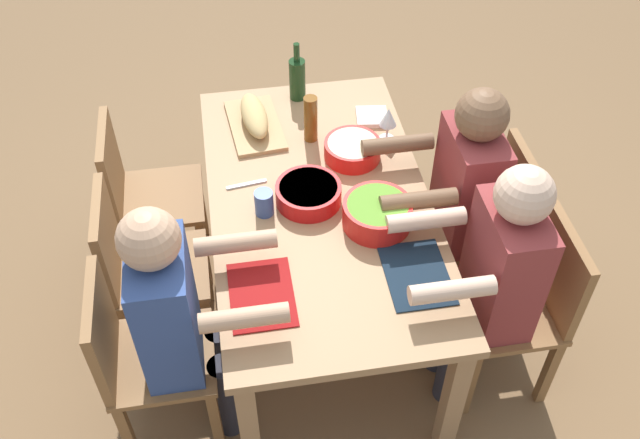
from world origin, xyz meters
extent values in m
plane|color=brown|center=(0.00, 0.00, 0.00)|extent=(8.00, 8.00, 0.00)
cube|color=#A87F56|center=(0.00, 0.00, 0.72)|extent=(1.62, 0.89, 0.04)
cube|color=#A87F56|center=(-0.75, -0.39, 0.35)|extent=(0.07, 0.07, 0.70)
cube|color=#A87F56|center=(0.75, -0.39, 0.35)|extent=(0.07, 0.07, 0.70)
cube|color=#A87F56|center=(-0.75, 0.39, 0.35)|extent=(0.07, 0.07, 0.70)
cube|color=#A87F56|center=(0.75, 0.39, 0.35)|extent=(0.07, 0.07, 0.70)
cube|color=olive|center=(-0.45, 0.69, 0.44)|extent=(0.40, 0.40, 0.03)
cube|color=olive|center=(-0.45, 0.87, 0.65)|extent=(0.38, 0.04, 0.40)
cube|color=olive|center=(-0.28, 0.52, 0.21)|extent=(0.04, 0.04, 0.42)
cube|color=olive|center=(-0.62, 0.52, 0.21)|extent=(0.04, 0.04, 0.42)
cube|color=olive|center=(-0.28, 0.86, 0.21)|extent=(0.04, 0.04, 0.42)
cube|color=olive|center=(-0.62, 0.86, 0.21)|extent=(0.04, 0.04, 0.42)
cylinder|color=#2D2D38|center=(-0.37, 0.47, 0.23)|extent=(0.11, 0.11, 0.45)
cylinder|color=#2D2D38|center=(-0.53, 0.47, 0.23)|extent=(0.11, 0.11, 0.45)
cube|color=#334C8C|center=(-0.45, 0.63, 0.73)|extent=(0.34, 0.20, 0.55)
cylinder|color=tan|center=(-0.28, 0.36, 0.85)|extent=(0.07, 0.30, 0.07)
cylinder|color=tan|center=(-0.62, 0.36, 0.85)|extent=(0.07, 0.30, 0.07)
sphere|color=tan|center=(-0.45, 0.63, 1.09)|extent=(0.21, 0.21, 0.21)
cube|color=olive|center=(0.45, 0.69, 0.44)|extent=(0.40, 0.40, 0.03)
cube|color=olive|center=(0.45, 0.87, 0.65)|extent=(0.38, 0.04, 0.40)
cube|color=olive|center=(0.62, 0.52, 0.21)|extent=(0.04, 0.04, 0.42)
cube|color=olive|center=(0.28, 0.52, 0.21)|extent=(0.04, 0.04, 0.42)
cube|color=olive|center=(0.62, 0.86, 0.21)|extent=(0.04, 0.04, 0.42)
cube|color=olive|center=(0.28, 0.86, 0.21)|extent=(0.04, 0.04, 0.42)
cube|color=olive|center=(0.00, -0.69, 0.44)|extent=(0.40, 0.40, 0.03)
cube|color=olive|center=(0.00, -0.87, 0.65)|extent=(0.38, 0.04, 0.40)
cube|color=olive|center=(-0.17, -0.52, 0.21)|extent=(0.04, 0.04, 0.42)
cube|color=olive|center=(0.17, -0.52, 0.21)|extent=(0.04, 0.04, 0.42)
cube|color=olive|center=(-0.17, -0.86, 0.21)|extent=(0.04, 0.04, 0.42)
cube|color=olive|center=(0.17, -0.86, 0.21)|extent=(0.04, 0.04, 0.42)
cylinder|color=#2D2D38|center=(-0.08, -0.47, 0.23)|extent=(0.11, 0.11, 0.45)
cylinder|color=#2D2D38|center=(0.08, -0.47, 0.23)|extent=(0.11, 0.11, 0.45)
cube|color=maroon|center=(0.00, -0.63, 0.73)|extent=(0.34, 0.20, 0.55)
cylinder|color=brown|center=(-0.17, -0.36, 0.85)|extent=(0.07, 0.30, 0.07)
cylinder|color=brown|center=(0.17, -0.36, 0.85)|extent=(0.07, 0.30, 0.07)
sphere|color=brown|center=(0.00, -0.63, 1.09)|extent=(0.21, 0.21, 0.21)
cube|color=olive|center=(-0.45, -0.69, 0.44)|extent=(0.40, 0.40, 0.03)
cube|color=olive|center=(-0.45, -0.87, 0.65)|extent=(0.38, 0.04, 0.40)
cube|color=olive|center=(-0.62, -0.52, 0.21)|extent=(0.04, 0.04, 0.42)
cube|color=olive|center=(-0.28, -0.52, 0.21)|extent=(0.04, 0.04, 0.42)
cube|color=olive|center=(-0.62, -0.86, 0.21)|extent=(0.04, 0.04, 0.42)
cube|color=olive|center=(-0.28, -0.86, 0.21)|extent=(0.04, 0.04, 0.42)
cylinder|color=#2D2D38|center=(-0.53, -0.47, 0.23)|extent=(0.11, 0.11, 0.45)
cylinder|color=#2D2D38|center=(-0.37, -0.47, 0.23)|extent=(0.11, 0.11, 0.45)
cube|color=maroon|center=(-0.45, -0.63, 0.73)|extent=(0.34, 0.20, 0.55)
cylinder|color=beige|center=(-0.62, -0.36, 0.85)|extent=(0.07, 0.30, 0.07)
cylinder|color=beige|center=(-0.28, -0.36, 0.85)|extent=(0.07, 0.30, 0.07)
sphere|color=beige|center=(-0.45, -0.63, 1.09)|extent=(0.21, 0.21, 0.21)
cube|color=olive|center=(0.00, 0.69, 0.44)|extent=(0.40, 0.40, 0.03)
cube|color=olive|center=(0.00, 0.87, 0.65)|extent=(0.38, 0.04, 0.40)
cube|color=olive|center=(0.17, 0.52, 0.21)|extent=(0.04, 0.04, 0.42)
cube|color=olive|center=(-0.17, 0.52, 0.21)|extent=(0.04, 0.04, 0.42)
cube|color=olive|center=(0.17, 0.86, 0.21)|extent=(0.04, 0.04, 0.42)
cube|color=olive|center=(-0.17, 0.86, 0.21)|extent=(0.04, 0.04, 0.42)
cylinder|color=red|center=(0.24, -0.18, 0.78)|extent=(0.24, 0.24, 0.08)
cylinder|color=beige|center=(0.24, -0.18, 0.80)|extent=(0.21, 0.21, 0.03)
cylinder|color=red|center=(0.01, 0.05, 0.78)|extent=(0.27, 0.27, 0.08)
cylinder|color=#2D7028|center=(0.01, 0.05, 0.80)|extent=(0.23, 0.23, 0.03)
cylinder|color=red|center=(-0.16, -0.20, 0.79)|extent=(0.27, 0.27, 0.11)
cylinder|color=#669E33|center=(-0.16, -0.20, 0.83)|extent=(0.24, 0.24, 0.04)
cube|color=tan|center=(0.52, 0.21, 0.75)|extent=(0.42, 0.25, 0.02)
ellipsoid|color=tan|center=(0.52, 0.21, 0.81)|extent=(0.33, 0.14, 0.09)
cylinder|color=#193819|center=(0.71, -0.01, 0.84)|extent=(0.08, 0.08, 0.20)
cylinder|color=#193819|center=(0.71, -0.01, 0.98)|extent=(0.03, 0.03, 0.09)
cylinder|color=brown|center=(0.40, -0.02, 0.85)|extent=(0.06, 0.06, 0.22)
cylinder|color=silver|center=(0.34, -0.35, 0.74)|extent=(0.07, 0.07, 0.01)
cylinder|color=silver|center=(0.34, -0.35, 0.78)|extent=(0.01, 0.01, 0.07)
cone|color=silver|center=(0.34, -0.35, 0.86)|extent=(0.08, 0.08, 0.08)
cube|color=maroon|center=(-0.45, 0.29, 0.74)|extent=(0.32, 0.23, 0.01)
cube|color=#142333|center=(-0.45, -0.29, 0.74)|extent=(0.32, 0.23, 0.01)
cylinder|color=#334C8C|center=(-0.03, 0.23, 0.79)|extent=(0.07, 0.07, 0.11)
cube|color=silver|center=(0.14, 0.29, 0.74)|extent=(0.04, 0.17, 0.01)
cube|color=white|center=(0.49, -0.32, 0.75)|extent=(0.16, 0.16, 0.02)
camera|label=1|loc=(-2.06, 0.34, 2.76)|focal=40.19mm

